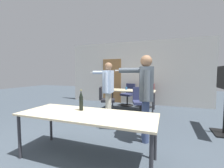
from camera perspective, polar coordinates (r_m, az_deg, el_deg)
The scene contains 11 objects.
back_wall at distance 6.88m, azimuth 8.57°, elevation 4.14°, with size 6.31×0.12×2.80m.
conference_table_near at distance 2.48m, azimuth -9.68°, elevation -12.34°, with size 2.21×0.83×0.75m.
conference_table_far at distance 5.70m, azimuth 7.13°, elevation -3.01°, with size 1.80×0.78×0.75m.
person_right_polo at distance 4.38m, azimuth -1.57°, elevation -0.63°, with size 0.83×0.63×1.70m.
person_left_plaid at distance 3.12m, azimuth 12.47°, elevation -2.15°, with size 0.89×0.67×1.76m.
office_chair_far_left at distance 6.51m, azimuth 6.22°, elevation -4.27°, with size 0.60×0.64×0.93m.
office_chair_far_right at distance 5.26m, azimuth -2.34°, elevation -6.50°, with size 0.63×0.59×0.91m.
office_chair_side_rolled at distance 4.87m, azimuth 10.69°, elevation -7.18°, with size 0.58×0.63×0.94m.
office_chair_mid_tucked at distance 6.37m, azimuth 13.16°, elevation -4.38°, with size 0.62×0.66×0.96m.
beer_bottle at distance 2.65m, azimuth -11.68°, elevation -6.27°, with size 0.07×0.07×0.36m.
drink_cup at distance 5.85m, azimuth 5.49°, elevation -1.62°, with size 0.07×0.07×0.10m.
Camera 1 is at (1.33, -1.50, 1.40)m, focal length 24.00 mm.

